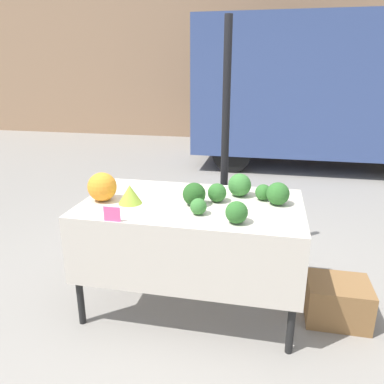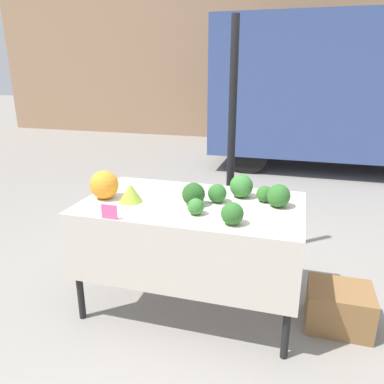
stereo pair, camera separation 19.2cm
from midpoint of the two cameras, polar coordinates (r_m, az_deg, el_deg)
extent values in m
plane|color=gray|center=(3.17, 1.81, -16.50)|extent=(40.00, 40.00, 0.00)
cube|color=#9E7A5B|center=(10.42, 13.62, 22.58)|extent=(16.00, 0.60, 5.33)
cylinder|color=black|center=(3.43, 7.62, 6.51)|extent=(0.07, 0.07, 2.23)
cube|color=#384C84|center=(7.44, 17.85, 15.09)|extent=(3.28, 1.92, 2.36)
cylinder|color=black|center=(6.86, 9.48, 5.82)|extent=(0.71, 0.22, 0.71)
cylinder|color=black|center=(8.37, 10.79, 7.99)|extent=(0.71, 0.22, 0.71)
cube|color=beige|center=(2.77, 1.99, -1.89)|extent=(1.62, 0.95, 0.03)
cube|color=beige|center=(2.47, -0.79, -11.06)|extent=(1.62, 0.01, 0.48)
cylinder|color=black|center=(2.88, -15.14, -11.28)|extent=(0.05, 0.05, 0.84)
cylinder|color=black|center=(2.53, 16.72, -15.89)|extent=(0.05, 0.05, 0.84)
cylinder|color=black|center=(3.53, -8.31, -5.08)|extent=(0.05, 0.05, 0.84)
cylinder|color=black|center=(3.25, 16.76, -7.82)|extent=(0.05, 0.05, 0.84)
sphere|color=orange|center=(2.87, -11.37, 1.06)|extent=(0.21, 0.21, 0.21)
cone|color=#93B238|center=(2.78, -7.38, -0.14)|extent=(0.17, 0.17, 0.14)
sphere|color=#2D6628|center=(2.38, 8.47, -3.30)|extent=(0.15, 0.15, 0.15)
sphere|color=#387533|center=(2.52, 2.77, -2.26)|extent=(0.11, 0.11, 0.11)
sphere|color=#23511E|center=(2.68, 2.29, -0.36)|extent=(0.17, 0.17, 0.17)
sphere|color=#2D6628|center=(2.76, 5.87, -0.22)|extent=(0.14, 0.14, 0.14)
sphere|color=#2D6628|center=(2.74, 15.03, -0.58)|extent=(0.17, 0.17, 0.17)
sphere|color=#387533|center=(2.89, 9.43, 0.88)|extent=(0.18, 0.18, 0.18)
sphere|color=#2D6628|center=(2.83, 12.91, -0.32)|extent=(0.12, 0.12, 0.12)
cube|color=#F45B9E|center=(2.48, -10.34, -3.04)|extent=(0.11, 0.01, 0.10)
cube|color=olive|center=(3.08, 23.23, -15.86)|extent=(0.45, 0.37, 0.31)
camera|label=1|loc=(0.10, -87.99, 0.67)|focal=35.00mm
camera|label=2|loc=(0.10, 92.01, -0.67)|focal=35.00mm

